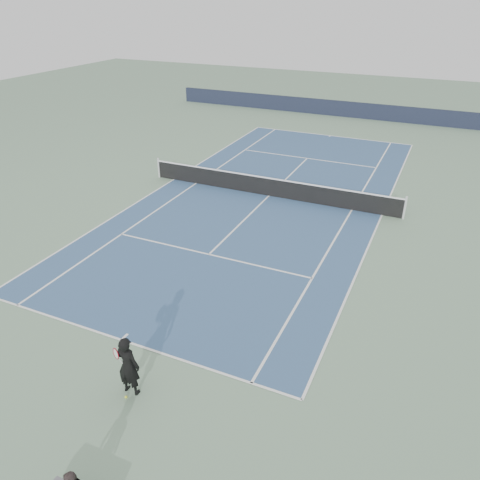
% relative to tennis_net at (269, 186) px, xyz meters
% --- Properties ---
extents(ground, '(80.00, 80.00, 0.00)m').
position_rel_tennis_net_xyz_m(ground, '(0.00, 0.00, -0.50)').
color(ground, slate).
extents(court_surface, '(10.97, 23.77, 0.01)m').
position_rel_tennis_net_xyz_m(court_surface, '(0.00, 0.00, -0.50)').
color(court_surface, '#325077').
rests_on(court_surface, ground).
extents(tennis_net, '(12.90, 0.10, 1.07)m').
position_rel_tennis_net_xyz_m(tennis_net, '(0.00, 0.00, 0.00)').
color(tennis_net, silver).
rests_on(tennis_net, ground).
extents(windscreen_far, '(30.00, 0.25, 1.20)m').
position_rel_tennis_net_xyz_m(windscreen_far, '(0.00, 17.88, 0.10)').
color(windscreen_far, black).
rests_on(windscreen_far, ground).
extents(tennis_player, '(0.78, 0.48, 1.71)m').
position_rel_tennis_net_xyz_m(tennis_player, '(1.44, -13.37, 0.35)').
color(tennis_player, black).
rests_on(tennis_player, ground).
extents(tennis_ball, '(0.07, 0.07, 0.07)m').
position_rel_tennis_net_xyz_m(tennis_ball, '(1.45, -13.62, -0.47)').
color(tennis_ball, yellow).
rests_on(tennis_ball, ground).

